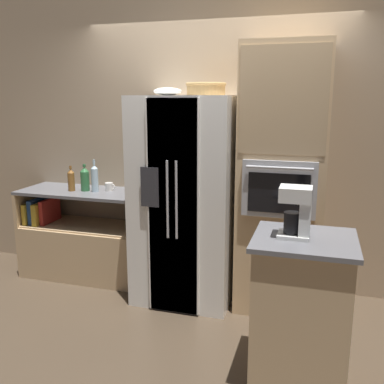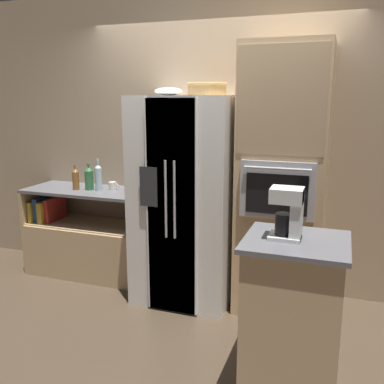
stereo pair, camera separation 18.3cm
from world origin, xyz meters
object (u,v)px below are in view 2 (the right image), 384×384
at_px(mug, 113,186).
at_px(coffee_maker, 290,211).
at_px(bottle_tall, 89,178).
at_px(wall_oven, 283,181).
at_px(bottle_short, 76,179).
at_px(fruit_bowl, 168,91).
at_px(bottle_wide, 98,177).
at_px(wicker_basket, 207,88).
at_px(refrigerator, 188,199).

relative_size(mug, coffee_maker, 0.35).
bearing_deg(bottle_tall, wall_oven, -1.70).
height_order(bottle_tall, bottle_short, bottle_tall).
height_order(fruit_bowl, mug, fruit_bowl).
height_order(bottle_wide, coffee_maker, coffee_maker).
xyz_separation_m(wicker_basket, bottle_wide, (-1.13, 0.01, -0.85)).
bearing_deg(mug, wall_oven, -4.30).
height_order(bottle_short, coffee_maker, coffee_maker).
bearing_deg(mug, fruit_bowl, -16.86).
distance_m(wall_oven, bottle_short, 2.06).
distance_m(wall_oven, fruit_bowl, 1.24).
relative_size(fruit_bowl, coffee_maker, 0.77).
distance_m(bottle_short, mug, 0.38).
bearing_deg(refrigerator, bottle_tall, 173.60).
xyz_separation_m(fruit_bowl, coffee_maker, (1.18, -0.99, -0.71)).
distance_m(wicker_basket, bottle_short, 1.63).
xyz_separation_m(refrigerator, coffee_maker, (1.01, -1.01, 0.24)).
relative_size(refrigerator, fruit_bowl, 7.51).
distance_m(fruit_bowl, coffee_maker, 1.69).
relative_size(wall_oven, wicker_basket, 6.37).
bearing_deg(wicker_basket, refrigerator, -144.90).
relative_size(wicker_basket, bottle_tall, 1.31).
relative_size(wall_oven, coffee_maker, 7.11).
height_order(wall_oven, fruit_bowl, wall_oven).
relative_size(wall_oven, bottle_short, 8.85).
bearing_deg(bottle_wide, mug, 36.94).
bearing_deg(bottle_wide, fruit_bowl, -9.11).
relative_size(fruit_bowl, bottle_wide, 0.76).
relative_size(bottle_tall, coffee_maker, 0.85).
relative_size(fruit_bowl, bottle_short, 0.96).
bearing_deg(wall_oven, bottle_tall, 178.30).
bearing_deg(bottle_tall, mug, 17.33).
relative_size(wicker_basket, coffee_maker, 1.12).
distance_m(wall_oven, bottle_tall, 1.93).
relative_size(refrigerator, wall_oven, 0.82).
relative_size(fruit_bowl, bottle_tall, 0.91).
relative_size(fruit_bowl, mug, 2.23).
height_order(bottle_short, bottle_wide, bottle_wide).
height_order(wall_oven, coffee_maker, wall_oven).
xyz_separation_m(refrigerator, bottle_wide, (-0.99, 0.11, 0.12)).
xyz_separation_m(bottle_short, mug, (0.36, 0.11, -0.07)).
height_order(wicker_basket, bottle_short, wicker_basket).
bearing_deg(fruit_bowl, refrigerator, 6.56).
bearing_deg(refrigerator, mug, 167.47).
xyz_separation_m(bottle_wide, mug, (0.11, 0.08, -0.10)).
distance_m(mug, coffee_maker, 2.25).
height_order(wall_oven, bottle_wide, wall_oven).
xyz_separation_m(fruit_bowl, mug, (-0.71, 0.21, -0.92)).
xyz_separation_m(refrigerator, fruit_bowl, (-0.17, -0.02, 0.95)).
xyz_separation_m(wicker_basket, fruit_bowl, (-0.31, -0.12, -0.02)).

